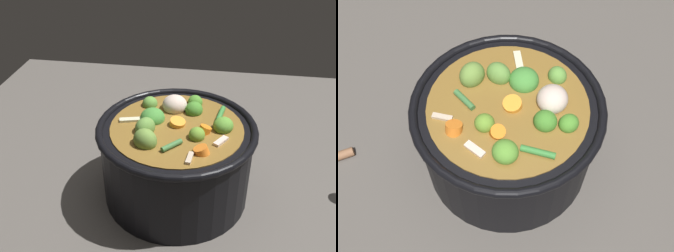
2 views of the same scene
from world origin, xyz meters
TOP-DOWN VIEW (x-y plane):
  - ground_plane at (0.00, 0.00)m, footprint 1.10×1.10m
  - cooking_pot at (0.00, -0.00)m, footprint 0.28×0.28m

SIDE VIEW (x-z plane):
  - ground_plane at x=0.00m, z-range 0.00..0.00m
  - cooking_pot at x=0.00m, z-range -0.01..0.17m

